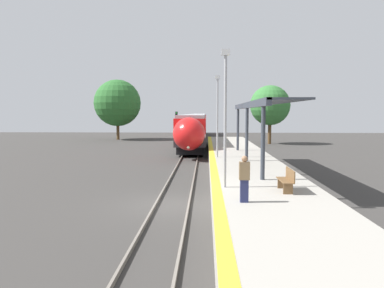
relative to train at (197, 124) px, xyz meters
The scene contains 13 objects.
ground_plane 45.19m from the train, 90.00° to the right, with size 120.00×120.00×0.00m, color #383533.
rail_left 45.19m from the train, 90.91° to the right, with size 0.08×90.00×0.15m, color slate.
rail_right 45.19m from the train, 89.09° to the right, with size 0.08×90.00×0.15m, color slate.
train is the anchor object (origin of this frame).
platform_right 45.34m from the train, 85.03° to the right, with size 4.49×64.00×0.96m.
platform_bench 46.80m from the train, 84.30° to the right, with size 0.44×1.49×0.89m.
person_waiting 48.53m from the train, 86.72° to the right, with size 0.36×0.22×1.62m.
railway_signal 15.74m from the train, 97.91° to the right, with size 0.28×0.28×4.17m.
lamppost_near 45.94m from the train, 87.21° to the right, with size 0.36×0.20×5.64m.
lamppost_mid 35.36m from the train, 86.37° to the right, with size 0.36×0.20×5.64m.
station_canopy 37.57m from the train, 82.89° to the right, with size 2.02×16.62×3.74m.
background_tree_left 13.44m from the train, 155.04° to the right, with size 6.95×6.95×8.97m.
background_tree_right 16.02m from the train, 52.11° to the right, with size 5.14×5.14×7.57m.
Camera 1 is at (1.46, -16.08, 4.04)m, focal length 35.00 mm.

